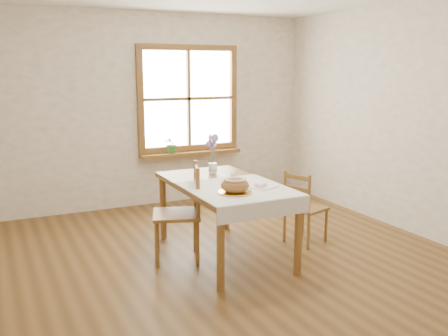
# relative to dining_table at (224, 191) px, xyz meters

# --- Properties ---
(ground) EXTENTS (5.00, 5.00, 0.00)m
(ground) POSITION_rel_dining_table_xyz_m (0.00, -0.30, -0.66)
(ground) COLOR brown
(ground) RESTS_ON ground
(room_walls) EXTENTS (4.60, 5.10, 2.65)m
(room_walls) POSITION_rel_dining_table_xyz_m (0.00, -0.30, 1.04)
(room_walls) COLOR white
(room_walls) RESTS_ON ground
(window) EXTENTS (1.46, 0.08, 1.46)m
(window) POSITION_rel_dining_table_xyz_m (0.50, 2.17, 0.79)
(window) COLOR brown
(window) RESTS_ON ground
(window_sill) EXTENTS (1.46, 0.20, 0.05)m
(window_sill) POSITION_rel_dining_table_xyz_m (0.50, 2.10, 0.03)
(window_sill) COLOR brown
(window_sill) RESTS_ON ground
(dining_table) EXTENTS (0.90, 1.60, 0.75)m
(dining_table) POSITION_rel_dining_table_xyz_m (0.00, 0.00, 0.00)
(dining_table) COLOR brown
(dining_table) RESTS_ON ground
(table_linen) EXTENTS (0.91, 0.99, 0.01)m
(table_linen) POSITION_rel_dining_table_xyz_m (0.00, -0.30, 0.09)
(table_linen) COLOR silver
(table_linen) RESTS_ON dining_table
(chair_left) EXTENTS (0.59, 0.58, 0.96)m
(chair_left) POSITION_rel_dining_table_xyz_m (-0.48, 0.08, -0.19)
(chair_left) COLOR brown
(chair_left) RESTS_ON ground
(chair_right) EXTENTS (0.48, 0.47, 0.79)m
(chair_right) POSITION_rel_dining_table_xyz_m (0.96, -0.05, -0.27)
(chair_right) COLOR brown
(chair_right) RESTS_ON ground
(bread_plate) EXTENTS (0.34, 0.34, 0.02)m
(bread_plate) POSITION_rel_dining_table_xyz_m (-0.11, -0.46, 0.10)
(bread_plate) COLOR silver
(bread_plate) RESTS_ON table_linen
(bread_loaf) EXTENTS (0.26, 0.26, 0.14)m
(bread_loaf) POSITION_rel_dining_table_xyz_m (-0.11, -0.46, 0.18)
(bread_loaf) COLOR brown
(bread_loaf) RESTS_ON bread_plate
(egg_napkin) EXTENTS (0.29, 0.27, 0.01)m
(egg_napkin) POSITION_rel_dining_table_xyz_m (0.23, -0.37, 0.10)
(egg_napkin) COLOR silver
(egg_napkin) RESTS_ON table_linen
(eggs) EXTENTS (0.23, 0.22, 0.04)m
(eggs) POSITION_rel_dining_table_xyz_m (0.23, -0.37, 0.13)
(eggs) COLOR white
(eggs) RESTS_ON egg_napkin
(salt_shaker) EXTENTS (0.06, 0.06, 0.10)m
(salt_shaker) POSITION_rel_dining_table_xyz_m (0.13, 0.07, 0.14)
(salt_shaker) COLOR silver
(salt_shaker) RESTS_ON table_linen
(pepper_shaker) EXTENTS (0.06, 0.06, 0.10)m
(pepper_shaker) POSITION_rel_dining_table_xyz_m (0.13, 0.06, 0.14)
(pepper_shaker) COLOR silver
(pepper_shaker) RESTS_ON table_linen
(flower_vase) EXTENTS (0.12, 0.12, 0.10)m
(flower_vase) POSITION_rel_dining_table_xyz_m (0.09, 0.46, 0.14)
(flower_vase) COLOR silver
(flower_vase) RESTS_ON dining_table
(lavender_bouquet) EXTENTS (0.17, 0.17, 0.31)m
(lavender_bouquet) POSITION_rel_dining_table_xyz_m (0.09, 0.46, 0.34)
(lavender_bouquet) COLOR #75579B
(lavender_bouquet) RESTS_ON flower_vase
(potted_plant) EXTENTS (0.27, 0.30, 0.20)m
(potted_plant) POSITION_rel_dining_table_xyz_m (0.22, 2.10, 0.15)
(potted_plant) COLOR #3D7930
(potted_plant) RESTS_ON window_sill
(amber_bottle) EXTENTS (0.08, 0.08, 0.19)m
(amber_bottle) POSITION_rel_dining_table_xyz_m (0.82, 2.10, 0.15)
(amber_bottle) COLOR #B17020
(amber_bottle) RESTS_ON window_sill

